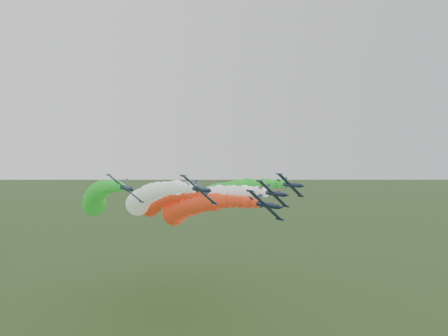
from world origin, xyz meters
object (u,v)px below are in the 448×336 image
(jet_trail, at_px, (158,202))
(jet_inner_left, at_px, (143,199))
(jet_lead, at_px, (184,210))
(jet_outer_left, at_px, (96,198))
(jet_inner_right, at_px, (196,201))
(jet_outer_right, at_px, (214,195))

(jet_trail, bearing_deg, jet_inner_left, -123.50)
(jet_lead, xyz_separation_m, jet_outer_left, (-22.93, 21.46, 2.83))
(jet_inner_left, height_order, jet_outer_left, jet_outer_left)
(jet_inner_right, height_order, jet_trail, jet_inner_right)
(jet_inner_right, distance_m, jet_trail, 19.68)
(jet_outer_left, distance_m, jet_trail, 24.95)
(jet_outer_right, bearing_deg, jet_trail, 162.03)
(jet_inner_left, bearing_deg, jet_outer_left, 141.34)
(jet_lead, relative_size, jet_outer_right, 0.99)
(jet_lead, xyz_separation_m, jet_inner_left, (-9.88, 11.01, 2.78))
(jet_inner_left, relative_size, jet_outer_right, 0.99)
(jet_inner_right, height_order, jet_outer_left, jet_outer_left)
(jet_lead, relative_size, jet_trail, 1.00)
(jet_outer_right, bearing_deg, jet_outer_left, 179.34)
(jet_trail, bearing_deg, jet_lead, -92.21)
(jet_inner_left, distance_m, jet_outer_left, 16.71)
(jet_outer_right, bearing_deg, jet_lead, -135.64)
(jet_lead, xyz_separation_m, jet_inner_right, (8.41, 9.36, 1.33))
(jet_outer_left, xyz_separation_m, jet_trail, (24.00, 6.09, -3.11))
(jet_outer_left, height_order, jet_trail, jet_outer_left)
(jet_inner_right, distance_m, jet_outer_right, 17.43)
(jet_inner_left, bearing_deg, jet_trail, 56.50)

